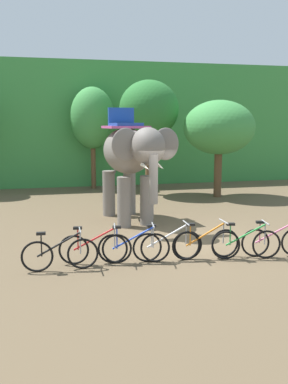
% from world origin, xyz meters
% --- Properties ---
extents(ground_plane, '(80.00, 80.00, 0.00)m').
position_xyz_m(ground_plane, '(0.00, 0.00, 0.00)').
color(ground_plane, brown).
extents(foliage_hedge, '(36.00, 6.00, 6.39)m').
position_xyz_m(foliage_hedge, '(0.00, 14.23, 3.20)').
color(foliage_hedge, '#3D8E42').
rests_on(foliage_hedge, ground).
extents(tree_left, '(2.19, 2.19, 5.01)m').
position_xyz_m(tree_left, '(-1.41, 10.47, 3.49)').
color(tree_left, brown).
rests_on(tree_left, ground).
extents(tree_right, '(2.67, 2.67, 5.16)m').
position_xyz_m(tree_right, '(0.86, 8.08, 3.83)').
color(tree_right, brown).
rests_on(tree_right, ground).
extents(tree_far_right, '(3.11, 3.11, 4.25)m').
position_xyz_m(tree_far_right, '(3.69, 6.75, 3.05)').
color(tree_far_right, brown).
rests_on(tree_far_right, ground).
extents(elephant, '(2.13, 4.22, 3.78)m').
position_xyz_m(elephant, '(-1.08, 2.83, 2.20)').
color(elephant, slate).
rests_on(elephant, ground).
extents(bike_black, '(1.71, 0.52, 0.92)m').
position_xyz_m(bike_black, '(-3.54, -1.46, 0.39)').
color(bike_black, black).
rests_on(bike_black, ground).
extents(bike_red, '(1.70, 0.52, 0.92)m').
position_xyz_m(bike_red, '(-2.72, -1.20, 0.39)').
color(bike_red, black).
rests_on(bike_red, ground).
extents(bike_blue, '(1.70, 0.52, 0.92)m').
position_xyz_m(bike_blue, '(-1.82, -1.32, 0.39)').
color(bike_blue, black).
rests_on(bike_blue, ground).
extents(bike_white, '(1.71, 0.52, 0.92)m').
position_xyz_m(bike_white, '(-1.00, -1.35, 0.39)').
color(bike_white, black).
rests_on(bike_white, ground).
extents(bike_orange, '(1.71, 0.52, 0.92)m').
position_xyz_m(bike_orange, '(-0.06, -1.41, 0.39)').
color(bike_orange, black).
rests_on(bike_orange, ground).
extents(bike_green, '(1.69, 0.52, 0.92)m').
position_xyz_m(bike_green, '(0.88, -1.66, 0.39)').
color(bike_green, black).
rests_on(bike_green, ground).
extents(bike_pink, '(1.69, 0.52, 0.92)m').
position_xyz_m(bike_pink, '(1.67, -1.63, 0.39)').
color(bike_pink, black).
rests_on(bike_pink, ground).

